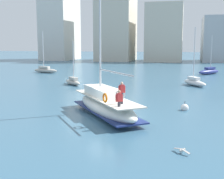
% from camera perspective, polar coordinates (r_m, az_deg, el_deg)
% --- Properties ---
extents(ground_plane, '(400.00, 400.00, 0.00)m').
position_cam_1_polar(ground_plane, '(22.63, -1.40, -5.69)').
color(ground_plane, '#38607A').
extents(main_sailboat, '(7.75, 9.07, 12.42)m').
position_cam_1_polar(main_sailboat, '(23.57, -1.24, -2.85)').
color(main_sailboat, white).
rests_on(main_sailboat, ground).
extents(moored_sloop_near, '(3.73, 3.71, 6.04)m').
position_cam_1_polar(moored_sloop_near, '(41.69, -7.56, 1.56)').
color(moored_sloop_near, '#B7B2A8').
rests_on(moored_sloop_near, ground).
extents(moored_cutter_left, '(4.72, 5.13, 7.25)m').
position_cam_1_polar(moored_cutter_left, '(58.82, 18.20, 3.38)').
color(moored_cutter_left, navy).
rests_on(moored_cutter_left, ground).
extents(moored_cutter_right, '(3.58, 4.80, 7.89)m').
position_cam_1_polar(moored_cutter_right, '(41.96, 15.62, 1.46)').
color(moored_cutter_right, white).
rests_on(moored_cutter_right, ground).
extents(moored_ketch_distant, '(5.67, 2.43, 8.08)m').
position_cam_1_polar(moored_ketch_distant, '(60.09, -12.73, 3.71)').
color(moored_ketch_distant, '#B7B2A8').
rests_on(moored_ketch_distant, ground).
extents(seagull, '(0.88, 0.77, 0.17)m').
position_cam_1_polar(seagull, '(16.14, 13.34, -11.30)').
color(seagull, silver).
rests_on(seagull, ground).
extents(mooring_buoy, '(0.68, 0.68, 0.94)m').
position_cam_1_polar(mooring_buoy, '(26.25, 13.82, -3.46)').
color(mooring_buoy, silver).
rests_on(mooring_buoy, ground).
extents(waterfront_buildings, '(82.89, 21.41, 26.21)m').
position_cam_1_polar(waterfront_buildings, '(102.19, 5.45, 11.46)').
color(waterfront_buildings, silver).
rests_on(waterfront_buildings, ground).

